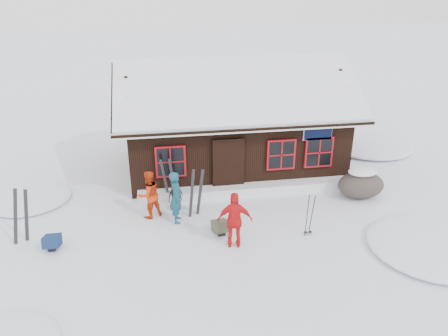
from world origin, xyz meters
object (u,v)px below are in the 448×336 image
Objects in this scene: skier_crouched at (175,196)px; backpack_olive at (221,228)px; skier_orange_left at (149,195)px; skier_orange_right at (235,220)px; skier_teal at (176,197)px; ski_poles at (309,216)px; boulder at (361,184)px; backpack_blue at (52,243)px; ski_pair_left at (21,217)px.

skier_crouched is 2.17m from backpack_olive.
skier_orange_right reaches higher than skier_orange_left.
ski_poles is at bearing -106.75° from skier_teal.
skier_teal is at bearing -174.09° from boulder.
backpack_olive is at bearing 0.58° from backpack_blue.
boulder reaches higher than backpack_olive.
skier_orange_right is at bearing -133.72° from skier_teal.
skier_orange_left is at bearing 26.52° from backpack_blue.
backpack_olive is at bearing -7.63° from ski_pair_left.
skier_crouched is at bearing 175.74° from skier_orange_left.
ski_poles is (4.67, -1.86, -0.15)m from skier_orange_left.
skier_orange_left is 3.17m from skier_orange_right.
skier_crouched is 1.61× the size of backpack_blue.
skier_teal is 1.24× the size of ski_poles.
boulder is 11.00m from ski_pair_left.
ski_pair_left is 1.29× the size of ski_poles.
skier_orange_left is 3.16m from backpack_blue.
skier_orange_left is 3.73m from ski_pair_left.
skier_crouched is at bearing -48.40° from skier_orange_right.
skier_teal is at bearing 14.83° from backpack_blue.
skier_crouched is 6.49m from boulder.
skier_teal reaches higher than skier_orange_left.
skier_orange_right reaches higher than ski_poles.
ski_pair_left is 1.19m from backpack_blue.
ski_poles is (2.29, 0.24, -0.20)m from skier_orange_right.
skier_orange_left is at bearing 135.95° from backpack_olive.
backpack_olive is at bearing -62.53° from skier_crouched.
ski_poles is 7.47m from backpack_blue.
ski_pair_left reaches higher than ski_poles.
skier_orange_right is at bearing -173.97° from ski_poles.
skier_orange_left is 0.90× the size of ski_pair_left.
skier_crouched is at bearing 114.80° from backpack_olive.
ski_pair_left reaches higher than boulder.
backpack_blue is (-7.44, 0.49, -0.49)m from ski_poles.
skier_orange_right is 2.96m from skier_crouched.
skier_orange_left reaches higher than boulder.
skier_crouched is 4.02m from backpack_blue.
ski_poles is at bearing -141.53° from boulder.
ski_poles is at bearing 128.77° from skier_orange_left.
skier_orange_right is 5.25m from backpack_blue.
skier_teal and skier_orange_right have the same top height.
skier_orange_left is at bearing 10.65° from ski_pair_left.
skier_crouched is at bearing 149.68° from ski_poles.
skier_orange_right is at bearing -66.80° from skier_crouched.
skier_orange_right is at bearing -14.51° from ski_pair_left.
boulder is 10.22m from backpack_blue.
ski_pair_left reaches higher than backpack_olive.
boulder is at bearing 152.36° from skier_orange_left.
skier_crouched reaches higher than backpack_olive.
ski_poles is at bearing -39.04° from skier_crouched.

